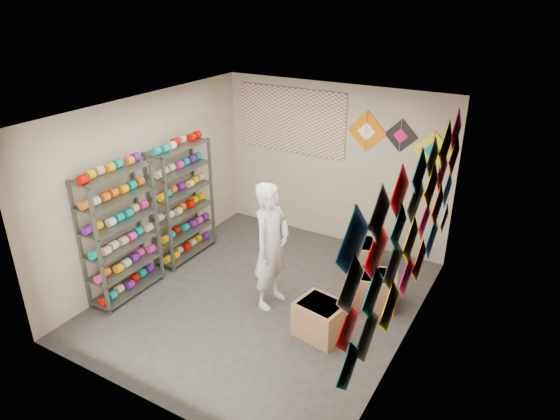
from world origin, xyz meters
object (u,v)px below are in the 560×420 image
Objects in this scene: shelf_rack_front at (121,235)px; shopkeeper at (271,246)px; carton_b at (374,289)px; carton_a at (320,319)px; shelf_rack_back at (182,202)px; carton_c at (360,256)px.

shopkeeper is (1.92, 0.84, -0.05)m from shelf_rack_front.
carton_a is at bearing -125.51° from carton_b.
shelf_rack_back reaches higher than shopkeeper.
carton_a is (2.83, -0.77, -0.71)m from shelf_rack_back.
shelf_rack_front is 2.10m from shopkeeper.
shelf_rack_back is 1.05× the size of shopkeeper.
carton_b is at bearing -73.58° from carton_c.
shopkeeper is at bearing 23.66° from shelf_rack_front.
carton_b is at bearing 4.03° from shelf_rack_back.
shelf_rack_front reaches higher than carton_b.
shopkeeper is at bearing -167.51° from carton_b.
carton_b is at bearing 25.61° from shelf_rack_front.
shelf_rack_front and shelf_rack_back have the same top height.
shopkeeper is 1.75m from carton_c.
carton_c reaches higher than carton_b.
shelf_rack_back is 2.92m from carton_c.
shopkeeper is 3.13× the size of carton_a.
carton_b is (1.26, 0.68, -0.66)m from shopkeeper.
shelf_rack_back reaches higher than carton_a.
shelf_rack_back is at bearing 174.70° from carton_a.
shelf_rack_back is at bearing 90.00° from shelf_rack_front.
shelf_rack_front is at bearing -170.38° from carton_b.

